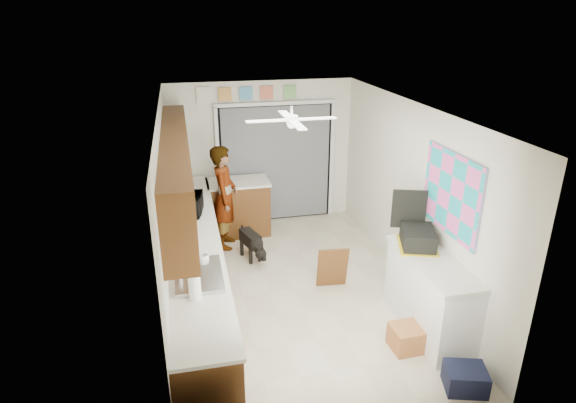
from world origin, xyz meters
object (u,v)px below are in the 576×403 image
soap_bottle (182,236)px  navy_crate (465,379)px  cup (204,258)px  paper_towel_roll (195,287)px  man (225,197)px  microwave (189,205)px  suitcase (418,237)px  dog (250,244)px  cardboard_box (411,337)px

soap_bottle → navy_crate: (2.69, -1.90, -0.99)m
cup → paper_towel_roll: size_ratio=0.46×
cup → man: bearing=78.5°
microwave → navy_crate: microwave is taller
paper_towel_roll → suitcase: bearing=12.3°
cup → navy_crate: cup is taller
suitcase → microwave: bearing=167.4°
suitcase → man: size_ratio=0.30×
soap_bottle → man: (0.68, 1.85, -0.27)m
cup → dog: cup is taller
soap_bottle → dog: bearing=53.3°
microwave → paper_towel_roll: bearing=-171.5°
cup → navy_crate: (2.47, -1.52, -0.87)m
paper_towel_roll → dog: 2.73m
cup → dog: (0.77, 1.71, -0.74)m
soap_bottle → cardboard_box: soap_bottle is taller
navy_crate → dog: size_ratio=0.64×
microwave → man: 0.99m
cup → suitcase: (2.54, -0.15, 0.06)m
soap_bottle → paper_towel_roll: size_ratio=1.29×
soap_bottle → cardboard_box: size_ratio=0.76×
navy_crate → man: man is taller
suitcase → navy_crate: size_ratio=1.25×
cup → suitcase: suitcase is taller
suitcase → cardboard_box: (-0.32, -0.66, -0.91)m
cup → dog: bearing=65.9°
suitcase → man: (-2.08, 2.38, -0.21)m
navy_crate → cup: bearing=148.4°
microwave → man: bearing=-26.3°
navy_crate → dog: bearing=117.8°
man → suitcase: bearing=-127.2°
navy_crate → paper_towel_roll: bearing=163.1°
suitcase → dog: bearing=152.2°
cup → navy_crate: bearing=-31.6°
dog → cardboard_box: bearing=-77.7°
cup → paper_towel_roll: paper_towel_roll is taller
microwave → cardboard_box: 3.37m
man → dog: bearing=-137.2°
soap_bottle → microwave: bearing=83.5°
navy_crate → cardboard_box: bearing=109.3°
navy_crate → man: (-2.01, 3.75, 0.72)m
soap_bottle → dog: (0.99, 1.33, -0.86)m
suitcase → navy_crate: bearing=-74.3°
microwave → soap_bottle: size_ratio=1.46×
navy_crate → microwave: bearing=130.9°
microwave → paper_towel_roll: size_ratio=1.88×
suitcase → dog: (-1.77, 1.86, -0.80)m
cardboard_box → man: bearing=120.2°
soap_bottle → navy_crate: 3.44m
navy_crate → man: bearing=118.2°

